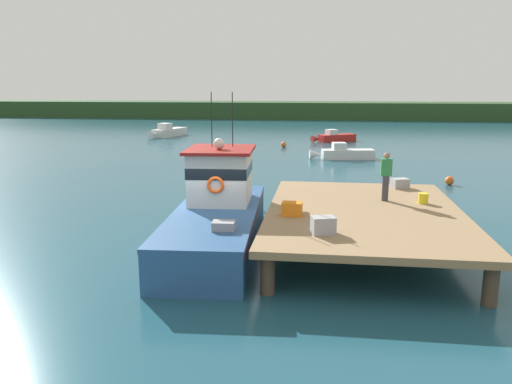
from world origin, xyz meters
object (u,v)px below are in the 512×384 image
at_px(mooring_buoy_channel_marker, 400,190).
at_px(crate_single_by_cleat, 292,209).
at_px(main_fishing_boat, 218,212).
at_px(bait_bucket, 423,198).
at_px(deckhand_by_the_boat, 386,176).
at_px(moored_boat_far_right, 343,153).
at_px(mooring_buoy_inshore, 334,147).
at_px(moored_boat_far_left, 334,137).
at_px(crate_stack_near_edge, 400,183).
at_px(mooring_buoy_spare_mooring, 284,145).
at_px(mooring_buoy_outer, 450,181).
at_px(crate_single_far, 323,225).
at_px(moored_boat_near_channel, 168,132).

bearing_deg(mooring_buoy_channel_marker, crate_single_by_cleat, -115.60).
distance_m(crate_single_by_cleat, mooring_buoy_channel_marker, 10.41).
bearing_deg(mooring_buoy_channel_marker, main_fishing_boat, -129.11).
distance_m(bait_bucket, mooring_buoy_channel_marker, 7.27).
bearing_deg(deckhand_by_the_boat, moored_boat_far_right, 92.35).
bearing_deg(mooring_buoy_channel_marker, mooring_buoy_inshore, 99.59).
distance_m(moored_boat_far_left, mooring_buoy_inshore, 5.54).
distance_m(main_fishing_boat, crate_stack_near_edge, 7.30).
distance_m(moored_boat_far_left, mooring_buoy_spare_mooring, 6.48).
height_order(main_fishing_boat, mooring_buoy_outer, main_fishing_boat).
distance_m(crate_single_far, bait_bucket, 5.11).
distance_m(crate_single_far, mooring_buoy_outer, 15.12).
bearing_deg(moored_boat_near_channel, deckhand_by_the_boat, -61.14).
xyz_separation_m(mooring_buoy_channel_marker, mooring_buoy_outer, (2.82, 2.55, 0.06)).
distance_m(moored_boat_far_right, mooring_buoy_spare_mooring, 7.50).
height_order(crate_single_far, moored_boat_far_right, crate_single_far).
xyz_separation_m(crate_single_far, moored_boat_far_right, (1.29, 22.38, -1.04)).
relative_size(bait_bucket, moored_boat_far_right, 0.08).
bearing_deg(crate_stack_near_edge, crate_single_by_cleat, -128.89).
bearing_deg(mooring_buoy_spare_mooring, mooring_buoy_channel_marker, -68.38).
xyz_separation_m(crate_stack_near_edge, mooring_buoy_inshore, (-2.13, 21.31, -1.20)).
xyz_separation_m(crate_stack_near_edge, moored_boat_near_channel, (-18.08, 29.06, -0.93)).
xyz_separation_m(crate_stack_near_edge, mooring_buoy_spare_mooring, (-6.14, 21.85, -1.16)).
bearing_deg(deckhand_by_the_boat, mooring_buoy_inshore, 93.22).
distance_m(crate_single_far, moored_boat_near_channel, 38.67).
bearing_deg(moored_boat_far_right, moored_boat_far_left, 92.40).
bearing_deg(mooring_buoy_outer, mooring_buoy_spare_mooring, 123.34).
xyz_separation_m(main_fishing_boat, mooring_buoy_outer, (9.71, 11.02, -0.78)).
relative_size(crate_single_far, moored_boat_near_channel, 0.11).
bearing_deg(crate_single_far, mooring_buoy_channel_marker, 72.36).
bearing_deg(mooring_buoy_spare_mooring, mooring_buoy_outer, -56.66).
bearing_deg(main_fishing_boat, moored_boat_far_left, 82.22).
xyz_separation_m(moored_boat_far_left, mooring_buoy_channel_marker, (2.70, -22.21, -0.21)).
relative_size(bait_bucket, deckhand_by_the_boat, 0.21).
distance_m(moored_boat_near_channel, mooring_buoy_outer, 30.73).
relative_size(mooring_buoy_channel_marker, mooring_buoy_inshore, 0.92).
bearing_deg(main_fishing_boat, bait_bucket, 11.18).
height_order(bait_bucket, mooring_buoy_spare_mooring, bait_bucket).
height_order(crate_single_far, mooring_buoy_inshore, crate_single_far).
bearing_deg(mooring_buoy_channel_marker, mooring_buoy_spare_mooring, 111.62).
distance_m(crate_stack_near_edge, crate_single_far, 7.07).
bearing_deg(moored_boat_far_right, mooring_buoy_outer, -59.87).
distance_m(deckhand_by_the_boat, mooring_buoy_outer, 10.57).
height_order(crate_single_by_cleat, mooring_buoy_inshore, crate_single_by_cleat).
bearing_deg(bait_bucket, crate_single_by_cleat, -152.71).
bearing_deg(crate_single_far, main_fishing_boat, 141.82).
relative_size(crate_single_by_cleat, mooring_buoy_inshore, 1.68).
distance_m(crate_single_far, moored_boat_far_left, 33.34).
xyz_separation_m(moored_boat_near_channel, moored_boat_far_right, (16.53, -13.15, -0.07)).
bearing_deg(moored_boat_near_channel, moored_boat_far_left, -7.87).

